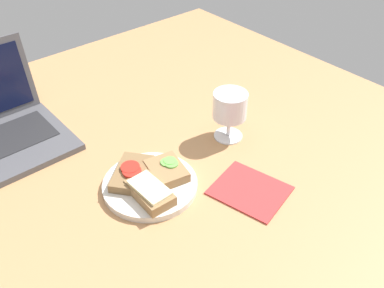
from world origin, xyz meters
TOP-DOWN VIEW (x-y plane):
  - wooden_table at (0.00, 0.00)cm, footprint 140.00×140.00cm
  - plate at (-11.15, -5.82)cm, footprint 21.39×21.39cm
  - sandwich_with_cheese at (-13.71, -9.51)cm, footprint 6.82×11.42cm
  - sandwich_with_cucumber at (-6.59, -6.15)cm, footprint 9.38×10.82cm
  - sandwich_with_tomato at (-13.10, -1.76)cm, footprint 13.93×13.20cm
  - wine_glass at (15.70, -3.46)cm, footprint 8.63×8.63cm
  - napkin at (5.16, -21.22)cm, footprint 16.80×18.53cm

SIDE VIEW (x-z plane):
  - wooden_table at x=0.00cm, z-range 0.00..3.00cm
  - napkin at x=5.16cm, z-range 3.00..3.40cm
  - plate at x=-11.15cm, z-range 3.00..4.59cm
  - sandwich_with_tomato at x=-13.10cm, z-range 4.40..7.17cm
  - sandwich_with_cucumber at x=-6.59cm, z-range 4.44..7.19cm
  - sandwich_with_cheese at x=-13.71cm, z-range 4.51..7.58cm
  - wine_glass at x=15.70cm, z-range 5.38..18.42cm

